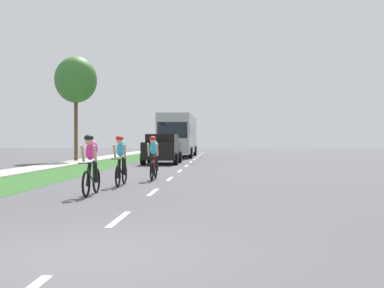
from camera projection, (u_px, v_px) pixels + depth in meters
name	position (u px, v px, depth m)	size (l,w,h in m)	color
ground_plane	(184.00, 167.00, 25.96)	(120.00, 120.00, 0.00)	#4C4C4F
grass_verge	(90.00, 167.00, 26.24)	(2.81, 70.00, 0.01)	#2D6026
sidewalk_concrete	(47.00, 167.00, 26.36)	(1.88, 70.00, 0.10)	#B2ADA3
lane_markings_center	(189.00, 164.00, 29.96)	(0.12, 53.13, 0.01)	white
cyclist_lead	(91.00, 164.00, 12.84)	(0.42, 1.72, 1.58)	black
cyclist_trailing	(121.00, 160.00, 15.53)	(0.42, 1.72, 1.58)	black
cyclist_distant	(154.00, 157.00, 17.82)	(0.42, 1.72, 1.58)	black
suv_black	(162.00, 148.00, 29.85)	(2.15, 4.70, 1.79)	black
bus_silver	(179.00, 134.00, 42.24)	(2.78, 11.60, 3.48)	#A5A8AD
street_tree_near	(76.00, 80.00, 33.23)	(2.83, 2.83, 7.07)	brown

